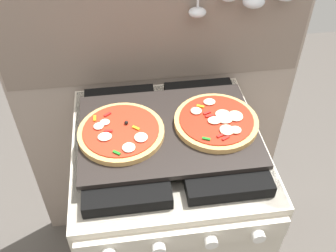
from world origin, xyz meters
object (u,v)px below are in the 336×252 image
pizza_left (121,132)px  pizza_right (217,121)px  stove (168,217)px  baking_tray (168,130)px

pizza_left → pizza_right: bearing=2.1°
stove → pizza_left: (-0.14, -0.01, 0.48)m
stove → pizza_right: bearing=1.4°
stove → baking_tray: bearing=90.0°
pizza_left → pizza_right: 0.29m
stove → baking_tray: (0.00, 0.00, 0.46)m
pizza_left → pizza_right: size_ratio=1.00×
pizza_left → pizza_right: pizza_left is taller
baking_tray → pizza_right: pizza_right is taller
pizza_left → baking_tray: bearing=3.5°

